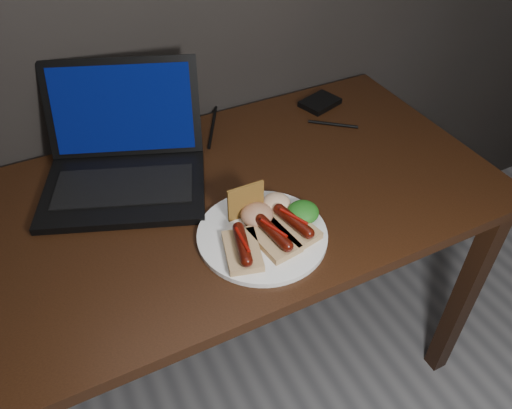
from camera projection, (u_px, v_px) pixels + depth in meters
The scene contains 12 objects.
desk at pixel (211, 227), 1.23m from camera, with size 1.40×0.70×0.75m.
laptop at pixel (124, 159), 1.20m from camera, with size 0.47×0.46×0.25m.
hard_drive at pixel (320, 103), 1.48m from camera, with size 0.11×0.08×0.02m, color black.
desk_cables at pixel (171, 165), 1.26m from camera, with size 1.03×0.37×0.01m.
plate at pixel (262, 235), 1.07m from camera, with size 0.28×0.28×0.01m, color white.
bread_sausage_left at pixel (242, 248), 1.01m from camera, with size 0.10×0.13×0.04m.
bread_sausage_center at pixel (274, 236), 1.04m from camera, with size 0.08×0.12×0.04m.
bread_sausage_right at pixel (293, 225), 1.06m from camera, with size 0.09×0.13×0.04m.
crispbread at pixel (246, 201), 1.08m from camera, with size 0.09×0.01×0.09m, color #B08330.
salad_greens at pixel (303, 212), 1.09m from camera, with size 0.07×0.07×0.04m, color #105311.
salsa_mound at pixel (257, 214), 1.08m from camera, with size 0.07×0.07×0.04m, color maroon.
coleslaw_mound at pixel (276, 203), 1.12m from camera, with size 0.06×0.06×0.04m, color silver.
Camera 1 is at (-0.29, 0.54, 1.52)m, focal length 35.00 mm.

